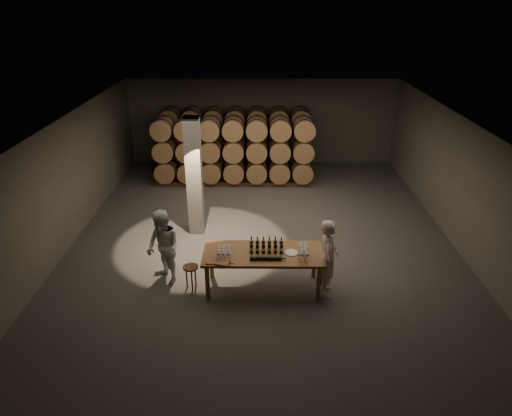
{
  "coord_description": "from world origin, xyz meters",
  "views": [
    {
      "loc": [
        -0.08,
        -11.01,
        5.93
      ],
      "look_at": [
        -0.17,
        -0.65,
        1.1
      ],
      "focal_mm": 32.0,
      "sensor_mm": 36.0,
      "label": 1
    }
  ],
  "objects_px": {
    "bottle_cluster": "(266,247)",
    "plate": "(291,253)",
    "notebook_near": "(223,263)",
    "stool": "(191,270)",
    "person_man": "(328,258)",
    "tasting_table": "(263,257)",
    "person_woman": "(163,248)"
  },
  "relations": [
    {
      "from": "bottle_cluster",
      "to": "person_man",
      "type": "distance_m",
      "value": 1.34
    },
    {
      "from": "bottle_cluster",
      "to": "plate",
      "type": "bearing_deg",
      "value": -7.87
    },
    {
      "from": "person_woman",
      "to": "stool",
      "type": "bearing_deg",
      "value": 26.0
    },
    {
      "from": "person_man",
      "to": "bottle_cluster",
      "type": "bearing_deg",
      "value": 82.86
    },
    {
      "from": "tasting_table",
      "to": "person_woman",
      "type": "relative_size",
      "value": 1.48
    },
    {
      "from": "notebook_near",
      "to": "stool",
      "type": "bearing_deg",
      "value": 166.57
    },
    {
      "from": "tasting_table",
      "to": "bottle_cluster",
      "type": "bearing_deg",
      "value": 42.55
    },
    {
      "from": "notebook_near",
      "to": "tasting_table",
      "type": "bearing_deg",
      "value": 43.75
    },
    {
      "from": "bottle_cluster",
      "to": "person_woman",
      "type": "distance_m",
      "value": 2.29
    },
    {
      "from": "notebook_near",
      "to": "person_man",
      "type": "xyz_separation_m",
      "value": [
        2.21,
        0.26,
        -0.03
      ]
    },
    {
      "from": "notebook_near",
      "to": "stool",
      "type": "distance_m",
      "value": 0.97
    },
    {
      "from": "tasting_table",
      "to": "bottle_cluster",
      "type": "height_order",
      "value": "bottle_cluster"
    },
    {
      "from": "person_woman",
      "to": "person_man",
      "type": "bearing_deg",
      "value": 42.78
    },
    {
      "from": "bottle_cluster",
      "to": "stool",
      "type": "height_order",
      "value": "bottle_cluster"
    },
    {
      "from": "tasting_table",
      "to": "notebook_near",
      "type": "xyz_separation_m",
      "value": [
        -0.84,
        -0.45,
        0.12
      ]
    },
    {
      "from": "plate",
      "to": "bottle_cluster",
      "type": "bearing_deg",
      "value": 172.13
    },
    {
      "from": "plate",
      "to": "person_man",
      "type": "relative_size",
      "value": 0.17
    },
    {
      "from": "bottle_cluster",
      "to": "tasting_table",
      "type": "bearing_deg",
      "value": -137.45
    },
    {
      "from": "bottle_cluster",
      "to": "plate",
      "type": "height_order",
      "value": "bottle_cluster"
    },
    {
      "from": "bottle_cluster",
      "to": "plate",
      "type": "distance_m",
      "value": 0.55
    },
    {
      "from": "plate",
      "to": "tasting_table",
      "type": "bearing_deg",
      "value": 179.18
    },
    {
      "from": "plate",
      "to": "notebook_near",
      "type": "xyz_separation_m",
      "value": [
        -1.44,
        -0.44,
        0.01
      ]
    },
    {
      "from": "tasting_table",
      "to": "person_woman",
      "type": "bearing_deg",
      "value": 173.94
    },
    {
      "from": "plate",
      "to": "stool",
      "type": "bearing_deg",
      "value": -179.28
    },
    {
      "from": "stool",
      "to": "person_man",
      "type": "distance_m",
      "value": 3.0
    },
    {
      "from": "person_man",
      "to": "person_woman",
      "type": "relative_size",
      "value": 1.01
    },
    {
      "from": "stool",
      "to": "person_man",
      "type": "xyz_separation_m",
      "value": [
        2.96,
        -0.15,
        0.43
      ]
    },
    {
      "from": "tasting_table",
      "to": "person_man",
      "type": "bearing_deg",
      "value": -7.82
    },
    {
      "from": "plate",
      "to": "person_woman",
      "type": "bearing_deg",
      "value": 175.06
    },
    {
      "from": "tasting_table",
      "to": "plate",
      "type": "bearing_deg",
      "value": -0.82
    },
    {
      "from": "tasting_table",
      "to": "plate",
      "type": "xyz_separation_m",
      "value": [
        0.61,
        -0.01,
        0.11
      ]
    },
    {
      "from": "tasting_table",
      "to": "notebook_near",
      "type": "height_order",
      "value": "notebook_near"
    }
  ]
}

